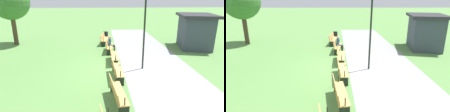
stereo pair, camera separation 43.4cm
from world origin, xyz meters
TOP-DOWN VIEW (x-y plane):
  - ground_plane at (0.00, 0.00)m, footprint 120.00×120.00m
  - path_paving at (0.00, 2.42)m, footprint 26.55×4.13m
  - bench_0 at (-6.04, -0.59)m, footprint 2.05×0.81m
  - bench_1 at (-3.64, -0.26)m, footprint 2.04×0.68m
  - bench_2 at (-1.21, -0.09)m, footprint 2.01×0.54m
  - bench_3 at (1.21, -0.09)m, footprint 2.01×0.54m
  - bench_4 at (3.64, -0.26)m, footprint 2.04×0.68m
  - person_seated at (-3.74, -0.10)m, footprint 0.36×0.54m
  - tree_1 at (-6.39, -8.28)m, footprint 3.11×3.11m
  - lamp_post at (-0.00, 1.54)m, footprint 0.32×0.32m
  - trash_bin at (-7.86, -0.39)m, footprint 0.44×0.44m
  - kiosk at (-4.46, 6.73)m, footprint 4.00×3.32m

SIDE VIEW (x-z plane):
  - ground_plane at x=0.00m, z-range 0.00..0.00m
  - path_paving at x=0.00m, z-range 0.00..0.01m
  - trash_bin at x=-7.86m, z-range 0.00..0.76m
  - bench_0 at x=-6.04m, z-range 0.04..0.93m
  - bench_1 at x=-3.64m, z-range 0.04..0.93m
  - bench_2 at x=-1.21m, z-range 0.04..0.93m
  - bench_3 at x=1.21m, z-range 0.04..0.93m
  - bench_4 at x=3.64m, z-range 0.04..0.93m
  - person_seated at x=-3.74m, z-range 0.04..1.24m
  - kiosk at x=-4.46m, z-range 0.04..2.75m
  - lamp_post at x=0.00m, z-range 0.83..5.26m
  - tree_1 at x=-6.39m, z-range 1.03..6.27m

